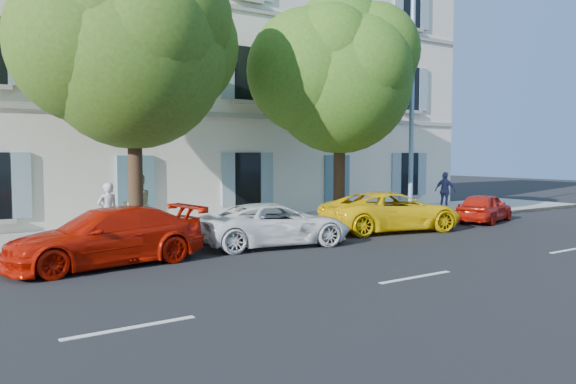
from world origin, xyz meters
TOP-DOWN VIEW (x-y plane):
  - ground at (0.00, 0.00)m, footprint 90.00×90.00m
  - sidewalk at (0.00, 4.45)m, footprint 36.00×4.50m
  - kerb at (0.00, 2.28)m, footprint 36.00×0.16m
  - building at (0.00, 10.20)m, footprint 28.00×7.00m
  - car_red_coupe at (-4.92, 0.87)m, footprint 4.70×2.27m
  - car_white_coupe at (-0.20, 1.04)m, footprint 4.57×2.71m
  - car_yellow_supercar at (4.59, 1.34)m, footprint 5.06×3.13m
  - car_red_hatchback at (9.20, 1.12)m, footprint 3.45×2.23m
  - tree_left at (-3.39, 3.22)m, footprint 5.06×5.06m
  - tree_right at (3.68, 2.96)m, footprint 4.92×4.92m
  - street_lamp at (6.76, 2.38)m, footprint 0.30×1.87m
  - pedestrian_a at (-4.04, 3.69)m, footprint 0.63×0.46m
  - pedestrian_b at (-3.14, 3.80)m, footprint 0.93×0.75m
  - pedestrian_c at (10.49, 4.07)m, footprint 0.58×1.01m

SIDE VIEW (x-z plane):
  - ground at x=0.00m, z-range 0.00..0.00m
  - sidewalk at x=0.00m, z-range 0.00..0.15m
  - kerb at x=0.00m, z-range 0.00..0.16m
  - car_red_hatchback at x=9.20m, z-range 0.00..1.09m
  - car_white_coupe at x=-0.20m, z-range 0.00..1.19m
  - car_yellow_supercar at x=4.59m, z-range 0.00..1.31m
  - car_red_coupe at x=-4.92m, z-range 0.00..1.32m
  - pedestrian_a at x=-4.04m, z-range 0.15..1.76m
  - pedestrian_c at x=10.49m, z-range 0.15..1.78m
  - pedestrian_b at x=-3.14m, z-range 0.15..1.96m
  - tree_right at x=3.68m, z-range 1.22..8.79m
  - street_lamp at x=6.76m, z-range 0.74..9.54m
  - tree_left at x=-3.39m, z-range 1.28..9.12m
  - building at x=0.00m, z-range 0.00..12.00m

